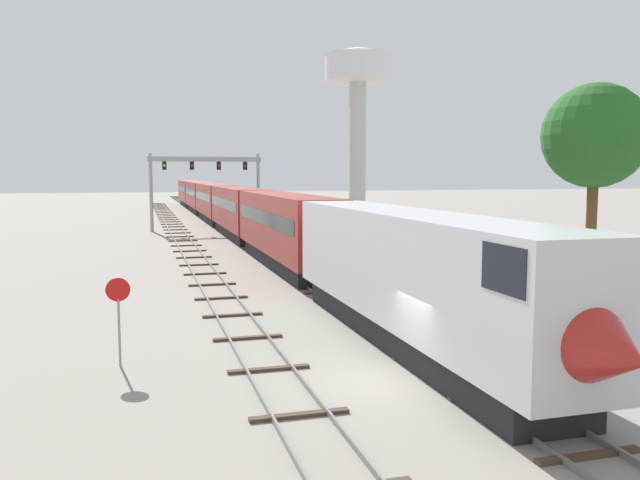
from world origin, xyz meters
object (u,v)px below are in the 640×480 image
at_px(passenger_train, 224,205).
at_px(stop_sign, 119,309).
at_px(trackside_tree_left, 595,137).
at_px(signal_gantry, 206,174).
at_px(water_tower, 358,81).

height_order(passenger_train, stop_sign, passenger_train).
bearing_deg(trackside_tree_left, signal_gantry, 110.80).
bearing_deg(passenger_train, water_tower, 43.11).
height_order(passenger_train, trackside_tree_left, trackside_tree_left).
distance_m(signal_gantry, stop_sign, 50.06).
xyz_separation_m(passenger_train, trackside_tree_left, (13.63, -43.98, 5.45)).
bearing_deg(signal_gantry, passenger_train, 44.01).
bearing_deg(passenger_train, trackside_tree_left, -72.78).
relative_size(signal_gantry, water_tower, 0.48).
relative_size(passenger_train, signal_gantry, 10.16).
bearing_deg(water_tower, signal_gantry, -136.81).
relative_size(passenger_train, stop_sign, 42.70).
bearing_deg(water_tower, stop_sign, -114.48).
xyz_separation_m(passenger_train, water_tower, (23.40, 21.91, 17.54)).
bearing_deg(water_tower, trackside_tree_left, -98.44).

